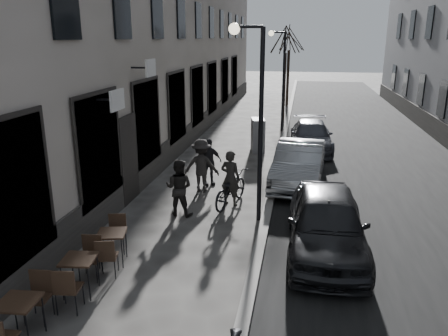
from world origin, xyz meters
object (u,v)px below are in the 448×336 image
(streetlamp_far, at_px, (280,70))
(bistro_set_c, at_px, (112,244))
(pedestrian_far, at_px, (208,162))
(car_near, at_px, (327,223))
(streetlamp_near, at_px, (254,103))
(bistro_set_a, at_px, (20,316))
(bicycle, at_px, (230,188))
(tree_near, at_px, (286,39))
(tree_far, at_px, (289,39))
(car_mid, at_px, (299,164))
(pedestrian_mid, at_px, (202,166))
(bistro_set_b, at_px, (80,272))
(utility_cabinet, at_px, (258,135))
(pedestrian_near, at_px, (179,188))
(car_far, at_px, (311,136))

(streetlamp_far, xyz_separation_m, bistro_set_c, (-2.73, -14.91, -2.72))
(streetlamp_far, distance_m, pedestrian_far, 9.81)
(car_near, bearing_deg, streetlamp_near, 139.33)
(bistro_set_a, relative_size, bicycle, 0.78)
(streetlamp_far, bearing_deg, bicycle, -93.98)
(tree_near, distance_m, tree_far, 6.00)
(streetlamp_far, relative_size, car_mid, 1.18)
(streetlamp_near, distance_m, car_near, 3.44)
(streetlamp_far, height_order, pedestrian_far, streetlamp_far)
(pedestrian_mid, bearing_deg, tree_near, -100.48)
(streetlamp_near, relative_size, pedestrian_far, 3.22)
(bistro_set_b, distance_m, pedestrian_far, 6.88)
(tree_far, height_order, bistro_set_b, tree_far)
(streetlamp_near, xyz_separation_m, pedestrian_far, (-1.78, 2.65, -2.37))
(pedestrian_mid, relative_size, car_near, 0.40)
(pedestrian_mid, bearing_deg, utility_cabinet, -104.84)
(pedestrian_near, xyz_separation_m, car_far, (3.66, 8.04, -0.18))
(streetlamp_far, relative_size, pedestrian_near, 3.19)
(bistro_set_c, height_order, pedestrian_mid, pedestrian_mid)
(tree_far, relative_size, car_far, 1.33)
(utility_cabinet, distance_m, pedestrian_near, 7.56)
(streetlamp_far, bearing_deg, bistro_set_c, -100.36)
(car_near, bearing_deg, streetlamp_far, 97.36)
(car_far, bearing_deg, streetlamp_far, 110.31)
(tree_far, xyz_separation_m, bistro_set_c, (-2.80, -23.91, -4.22))
(bistro_set_c, height_order, car_mid, car_mid)
(bistro_set_c, relative_size, pedestrian_far, 0.95)
(pedestrian_mid, xyz_separation_m, pedestrian_far, (0.07, 0.67, -0.06))
(pedestrian_far, bearing_deg, streetlamp_near, -87.62)
(bistro_set_b, bearing_deg, car_mid, 54.34)
(bicycle, bearing_deg, car_far, -92.91)
(streetlamp_far, height_order, bicycle, streetlamp_far)
(streetlamp_near, xyz_separation_m, bistro_set_b, (-2.83, -4.14, -2.70))
(tree_near, height_order, utility_cabinet, tree_near)
(utility_cabinet, relative_size, car_near, 0.33)
(bicycle, bearing_deg, bistro_set_a, 86.27)
(pedestrian_mid, bearing_deg, bistro_set_c, 77.89)
(tree_far, xyz_separation_m, bistro_set_a, (-3.18, -26.59, -4.21))
(pedestrian_far, xyz_separation_m, car_near, (3.65, -4.22, -0.06))
(utility_cabinet, xyz_separation_m, car_far, (2.26, 0.62, -0.09))
(bistro_set_c, bearing_deg, streetlamp_near, 33.73)
(streetlamp_near, height_order, pedestrian_far, streetlamp_near)
(bistro_set_b, bearing_deg, tree_near, 74.30)
(tree_near, distance_m, car_far, 8.22)
(streetlamp_near, bearing_deg, bistro_set_a, -119.07)
(bistro_set_c, bearing_deg, streetlamp_far, 66.48)
(bistro_set_c, xyz_separation_m, car_near, (4.59, 1.33, 0.29))
(tree_far, bearing_deg, car_mid, -86.43)
(streetlamp_near, xyz_separation_m, car_mid, (1.18, 3.22, -2.45))
(bistro_set_c, height_order, bicycle, bicycle)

